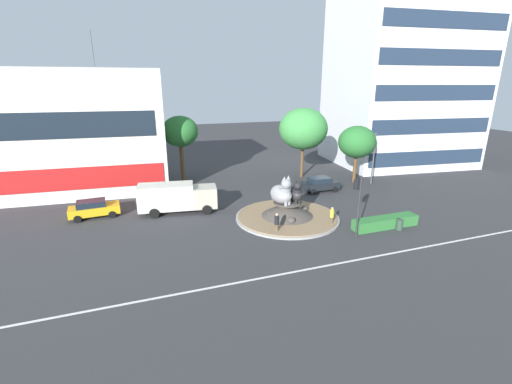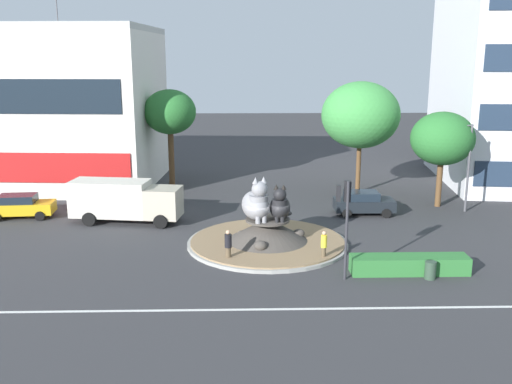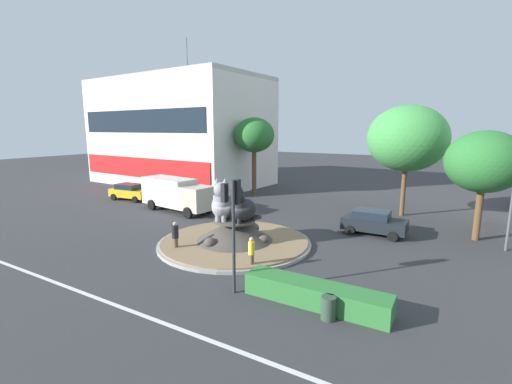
% 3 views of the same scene
% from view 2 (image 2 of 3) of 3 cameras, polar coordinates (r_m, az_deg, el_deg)
% --- Properties ---
extents(ground_plane, '(160.00, 160.00, 0.00)m').
position_cam_2_polar(ground_plane, '(33.31, 1.16, -5.30)').
color(ground_plane, '#333335').
extents(lane_centreline, '(112.00, 0.20, 0.01)m').
position_cam_2_polar(lane_centreline, '(25.18, 2.07, -11.70)').
color(lane_centreline, silver).
rests_on(lane_centreline, ground).
extents(roundabout_island, '(9.38, 9.38, 1.57)m').
position_cam_2_polar(roundabout_island, '(33.14, 1.17, -4.34)').
color(roundabout_island, gray).
rests_on(roundabout_island, ground).
extents(cat_statue_grey, '(2.17, 2.89, 2.62)m').
position_cam_2_polar(cat_statue_grey, '(32.38, 0.04, -1.18)').
color(cat_statue_grey, gray).
rests_on(cat_statue_grey, roundabout_island).
extents(cat_statue_black, '(1.52, 2.20, 2.17)m').
position_cam_2_polar(cat_statue_black, '(32.53, 2.43, -1.43)').
color(cat_statue_black, black).
rests_on(cat_statue_black, roundabout_island).
extents(traffic_light_mast, '(0.73, 0.51, 4.95)m').
position_cam_2_polar(traffic_light_mast, '(27.56, 8.99, -1.59)').
color(traffic_light_mast, '#2D2D33').
rests_on(traffic_light_mast, ground).
extents(shophouse_block, '(23.04, 14.03, 16.88)m').
position_cam_2_polar(shophouse_block, '(52.57, -22.38, 7.95)').
color(shophouse_block, silver).
rests_on(shophouse_block, ground).
extents(clipped_hedge_strip, '(5.95, 1.20, 0.90)m').
position_cam_2_polar(clipped_hedge_strip, '(29.96, 15.17, -7.06)').
color(clipped_hedge_strip, '#2D7033').
rests_on(clipped_hedge_strip, ground).
extents(broadleaf_tree_behind_island, '(4.51, 4.51, 6.94)m').
position_cam_2_polar(broadleaf_tree_behind_island, '(42.84, 18.26, 5.10)').
color(broadleaf_tree_behind_island, brown).
rests_on(broadleaf_tree_behind_island, ground).
extents(second_tree_near_tower, '(6.14, 6.14, 8.88)m').
position_cam_2_polar(second_tree_near_tower, '(45.61, 10.48, 7.62)').
color(second_tree_near_tower, brown).
rests_on(second_tree_near_tower, ground).
extents(third_tree_left, '(4.26, 4.26, 8.18)m').
position_cam_2_polar(third_tree_left, '(46.91, -8.67, 7.91)').
color(third_tree_left, brown).
rests_on(third_tree_left, ground).
extents(streetlight_arm, '(1.90, 0.43, 6.21)m').
position_cam_2_polar(streetlight_arm, '(42.16, 20.37, 2.94)').
color(streetlight_arm, '#4C4C51').
rests_on(streetlight_arm, ground).
extents(pedestrian_yellow_shirt, '(0.33, 0.33, 1.68)m').
position_cam_2_polar(pedestrian_yellow_shirt, '(30.63, 6.84, -5.33)').
color(pedestrian_yellow_shirt, brown).
rests_on(pedestrian_yellow_shirt, ground).
extents(pedestrian_black_shirt, '(0.38, 0.38, 1.77)m').
position_cam_2_polar(pedestrian_black_shirt, '(30.31, -2.82, -5.37)').
color(pedestrian_black_shirt, brown).
rests_on(pedestrian_black_shirt, ground).
extents(sedan_on_far_lane, '(4.11, 2.11, 1.63)m').
position_cam_2_polar(sedan_on_far_lane, '(40.04, 10.75, -1.05)').
color(sedan_on_far_lane, black).
rests_on(sedan_on_far_lane, ground).
extents(hatchback_near_shophouse, '(4.42, 2.23, 1.60)m').
position_cam_2_polar(hatchback_near_shophouse, '(41.75, -22.62, -1.29)').
color(hatchback_near_shophouse, gold).
rests_on(hatchback_near_shophouse, ground).
extents(delivery_box_truck, '(7.45, 3.27, 2.80)m').
position_cam_2_polar(delivery_box_truck, '(38.31, -13.11, -0.75)').
color(delivery_box_truck, '#B7AD99').
rests_on(delivery_box_truck, ground).
extents(litter_bin, '(0.56, 0.56, 0.90)m').
position_cam_2_polar(litter_bin, '(29.49, 17.14, -7.53)').
color(litter_bin, '#2D4233').
rests_on(litter_bin, ground).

